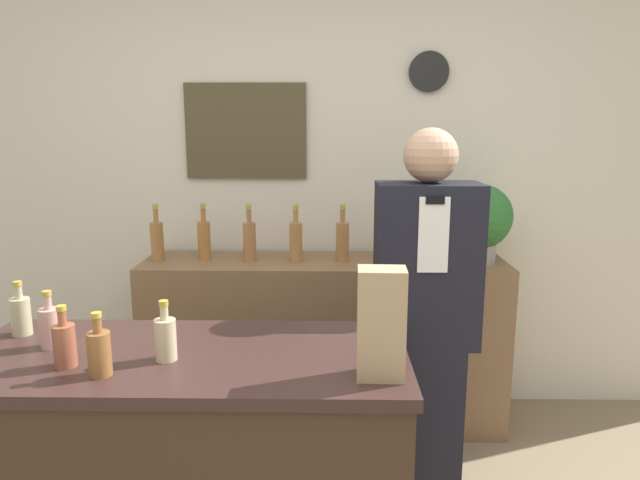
% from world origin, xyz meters
% --- Properties ---
extents(back_wall, '(5.20, 0.09, 2.70)m').
position_xyz_m(back_wall, '(-0.00, 2.00, 1.35)').
color(back_wall, beige).
rests_on(back_wall, ground_plane).
extents(back_shelf, '(1.94, 0.46, 0.93)m').
position_xyz_m(back_shelf, '(0.13, 1.71, 0.46)').
color(back_shelf, brown).
rests_on(back_shelf, ground_plane).
extents(display_counter, '(1.45, 0.63, 0.92)m').
position_xyz_m(display_counter, '(-0.31, 0.47, 0.46)').
color(display_counter, '#382619').
rests_on(display_counter, ground_plane).
extents(shopkeeper, '(0.41, 0.26, 1.63)m').
position_xyz_m(shopkeeper, '(0.55, 0.98, 0.81)').
color(shopkeeper, black).
rests_on(shopkeeper, ground_plane).
extents(potted_plant, '(0.34, 0.34, 0.41)m').
position_xyz_m(potted_plant, '(0.94, 1.68, 1.16)').
color(potted_plant, '#9E998E').
rests_on(potted_plant, back_shelf).
extents(paper_bag, '(0.14, 0.10, 0.33)m').
position_xyz_m(paper_bag, '(0.31, 0.30, 1.08)').
color(paper_bag, tan).
rests_on(paper_bag, display_counter).
extents(tape_dispenser, '(0.09, 0.06, 0.07)m').
position_xyz_m(tape_dispenser, '(0.33, 0.28, 0.94)').
color(tape_dispenser, '#1E4799').
rests_on(tape_dispenser, display_counter).
extents(counter_bottle_0, '(0.07, 0.07, 0.19)m').
position_xyz_m(counter_bottle_0, '(-0.92, 0.62, 0.99)').
color(counter_bottle_0, tan).
rests_on(counter_bottle_0, display_counter).
extents(counter_bottle_1, '(0.07, 0.07, 0.19)m').
position_xyz_m(counter_bottle_1, '(-0.77, 0.51, 0.99)').
color(counter_bottle_1, tan).
rests_on(counter_bottle_1, display_counter).
extents(counter_bottle_2, '(0.07, 0.07, 0.19)m').
position_xyz_m(counter_bottle_2, '(-0.65, 0.36, 0.99)').
color(counter_bottle_2, '#955037').
rests_on(counter_bottle_2, display_counter).
extents(counter_bottle_3, '(0.07, 0.07, 0.19)m').
position_xyz_m(counter_bottle_3, '(-0.52, 0.30, 0.99)').
color(counter_bottle_3, brown).
rests_on(counter_bottle_3, display_counter).
extents(counter_bottle_4, '(0.07, 0.07, 0.19)m').
position_xyz_m(counter_bottle_4, '(-0.35, 0.41, 0.99)').
color(counter_bottle_4, tan).
rests_on(counter_bottle_4, display_counter).
extents(shelf_bottle_0, '(0.07, 0.07, 0.30)m').
position_xyz_m(shelf_bottle_0, '(-0.76, 1.70, 1.04)').
color(shelf_bottle_0, '#9C6B38').
rests_on(shelf_bottle_0, back_shelf).
extents(shelf_bottle_1, '(0.07, 0.07, 0.30)m').
position_xyz_m(shelf_bottle_1, '(-0.51, 1.72, 1.04)').
color(shelf_bottle_1, '#A36932').
rests_on(shelf_bottle_1, back_shelf).
extents(shelf_bottle_2, '(0.07, 0.07, 0.30)m').
position_xyz_m(shelf_bottle_2, '(-0.27, 1.69, 1.04)').
color(shelf_bottle_2, '#9F673F').
rests_on(shelf_bottle_2, back_shelf).
extents(shelf_bottle_3, '(0.07, 0.07, 0.30)m').
position_xyz_m(shelf_bottle_3, '(-0.02, 1.69, 1.04)').
color(shelf_bottle_3, '#A5713C').
rests_on(shelf_bottle_3, back_shelf).
extents(shelf_bottle_4, '(0.07, 0.07, 0.30)m').
position_xyz_m(shelf_bottle_4, '(0.23, 1.70, 1.04)').
color(shelf_bottle_4, '#9D693B').
rests_on(shelf_bottle_4, back_shelf).
extents(shelf_bottle_5, '(0.07, 0.07, 0.30)m').
position_xyz_m(shelf_bottle_5, '(0.47, 1.71, 1.04)').
color(shelf_bottle_5, '#9B6B39').
rests_on(shelf_bottle_5, back_shelf).
extents(shelf_bottle_6, '(0.07, 0.07, 0.30)m').
position_xyz_m(shelf_bottle_6, '(0.72, 1.71, 1.04)').
color(shelf_bottle_6, '#A46F3A').
rests_on(shelf_bottle_6, back_shelf).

